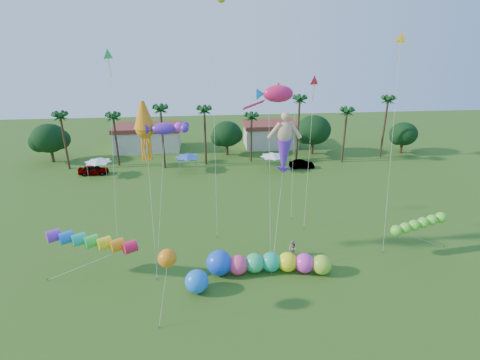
{
  "coord_description": "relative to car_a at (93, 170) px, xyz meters",
  "views": [
    {
      "loc": [
        -3.11,
        -21.76,
        21.9
      ],
      "look_at": [
        0.0,
        10.0,
        9.0
      ],
      "focal_mm": 28.0,
      "sensor_mm": 36.0,
      "label": 1
    }
  ],
  "objects": [
    {
      "name": "car_a",
      "position": [
        0.0,
        0.0,
        0.0
      ],
      "size": [
        4.68,
        1.92,
        1.59
      ],
      "primitive_type": "imported",
      "rotation": [
        0.0,
        0.0,
        1.58
      ],
      "color": "#4C4C54",
      "rests_on": "ground"
    },
    {
      "name": "tent_row",
      "position": [
        15.19,
        -0.59,
        1.96
      ],
      "size": [
        31.0,
        4.0,
        0.6
      ],
      "color": "white",
      "rests_on": "ground"
    },
    {
      "name": "green_worm",
      "position": [
        37.05,
        -27.25,
        2.18
      ],
      "size": [
        9.46,
        3.36,
        3.66
      ],
      "color": "#5FDB30",
      "rests_on": "ground"
    },
    {
      "name": "delta_kite_yellow",
      "position": [
        37.08,
        -22.31,
        19.85
      ],
      "size": [
        1.37,
        4.78,
        21.64
      ],
      "color": "#EEA718",
      "rests_on": "ground"
    },
    {
      "name": "fish_kite",
      "position": [
        25.37,
        -22.41,
        15.27
      ],
      "size": [
        4.6,
        5.17,
        17.0
      ],
      "color": "#EC1A57",
      "rests_on": "ground"
    },
    {
      "name": "ground",
      "position": [
        21.19,
        -36.93,
        -0.79
      ],
      "size": [
        160.0,
        160.0,
        0.0
      ],
      "primitive_type": "plane",
      "color": "#285116",
      "rests_on": "ground"
    },
    {
      "name": "car_b",
      "position": [
        34.29,
        -0.39,
        -0.11
      ],
      "size": [
        4.23,
        1.67,
        1.37
      ],
      "primitive_type": "imported",
      "rotation": [
        0.0,
        0.0,
        1.52
      ],
      "color": "#4C4C54",
      "rests_on": "ground"
    },
    {
      "name": "rainbow_tube",
      "position": [
        8.83,
        -28.4,
        2.57
      ],
      "size": [
        10.05,
        4.0,
        3.94
      ],
      "color": "#EB1A42",
      "rests_on": "ground"
    },
    {
      "name": "tree_line",
      "position": [
        24.76,
        7.07,
        3.48
      ],
      "size": [
        69.46,
        8.91,
        11.0
      ],
      "color": "#3A2819",
      "rests_on": "ground"
    },
    {
      "name": "blue_ball",
      "position": [
        16.92,
        -30.99,
        0.27
      ],
      "size": [
        2.12,
        2.12,
        2.12
      ],
      "primitive_type": "sphere",
      "color": "#1B74F4",
      "rests_on": "ground"
    },
    {
      "name": "caterpillar_inflatable",
      "position": [
        23.34,
        -28.75,
        0.23
      ],
      "size": [
        12.05,
        3.15,
        2.45
      ],
      "rotation": [
        0.0,
        0.0,
        -0.07
      ],
      "color": "#FE4378",
      "rests_on": "ground"
    },
    {
      "name": "merman_kite",
      "position": [
        25.71,
        -24.58,
        10.49
      ],
      "size": [
        3.24,
        6.13,
        14.21
      ],
      "color": "tan",
      "rests_on": "ground"
    },
    {
      "name": "lobster_kite",
      "position": [
        14.49,
        -25.31,
        12.8
      ],
      "size": [
        4.21,
        4.89,
        14.37
      ],
      "color": "#5923B1",
      "rests_on": "ground"
    },
    {
      "name": "orange_ball_kite",
      "position": [
        14.85,
        -33.58,
        4.56
      ],
      "size": [
        1.73,
        2.43,
        6.1
      ],
      "color": "orange",
      "rests_on": "ground"
    },
    {
      "name": "delta_kite_green",
      "position": [
        8.44,
        -16.91,
        18.36
      ],
      "size": [
        1.08,
        5.34,
        20.08
      ],
      "color": "#30CF4F",
      "rests_on": "ground"
    },
    {
      "name": "buildings_row",
      "position": [
        18.1,
        13.07,
        1.21
      ],
      "size": [
        35.0,
        7.0,
        4.0
      ],
      "color": "beige",
      "rests_on": "ground"
    },
    {
      "name": "delta_kite_red",
      "position": [
        30.64,
        -16.5,
        15.45
      ],
      "size": [
        1.98,
        4.74,
        17.11
      ],
      "color": "red",
      "rests_on": "ground"
    },
    {
      "name": "squid_kite",
      "position": [
        12.68,
        -24.66,
        12.63
      ],
      "size": [
        2.18,
        5.49,
        16.13
      ],
      "color": "orange",
      "rests_on": "ground"
    },
    {
      "name": "spectator_b",
      "position": [
        26.71,
        -26.25,
        0.09
      ],
      "size": [
        1.01,
        1.08,
        1.77
      ],
      "primitive_type": "imported",
      "rotation": [
        0.0,
        0.0,
        -1.06
      ],
      "color": "#AD9290",
      "rests_on": "ground"
    }
  ]
}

